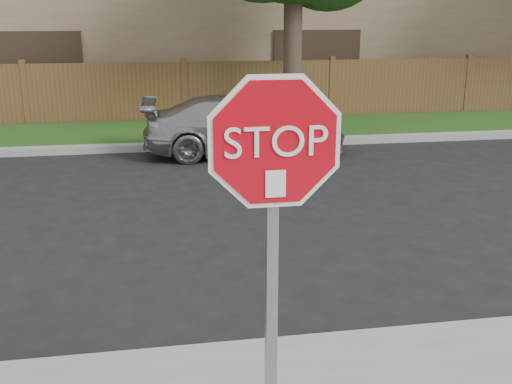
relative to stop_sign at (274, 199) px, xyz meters
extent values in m
plane|color=black|center=(0.18, 1.48, -1.83)|extent=(90.00, 90.00, 0.00)
cube|color=gray|center=(0.18, 9.63, -1.75)|extent=(70.00, 0.30, 0.15)
cube|color=#1E4714|center=(0.18, 11.28, -1.77)|extent=(70.00, 3.00, 0.12)
cube|color=brown|center=(0.18, 12.88, -1.03)|extent=(70.00, 0.12, 1.60)
cube|color=#887054|center=(0.18, 18.48, 1.17)|extent=(34.00, 8.00, 6.00)
cylinder|color=#382B21|center=(2.68, 11.18, 0.13)|extent=(0.44, 0.44, 3.92)
cube|color=gray|center=(0.00, 0.05, -0.58)|extent=(0.07, 0.06, 2.30)
cylinder|color=white|center=(0.00, -0.02, 0.32)|extent=(1.01, 0.02, 1.01)
cylinder|color=#BB0713|center=(0.00, -0.03, 0.32)|extent=(0.93, 0.02, 0.93)
cube|color=white|center=(0.00, -0.05, 0.10)|extent=(0.11, 0.00, 0.15)
imported|color=#9A9BA1|center=(1.19, 8.95, -1.23)|extent=(4.19, 1.83, 1.20)
camera|label=1|loc=(-0.62, -3.06, 0.97)|focal=42.00mm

